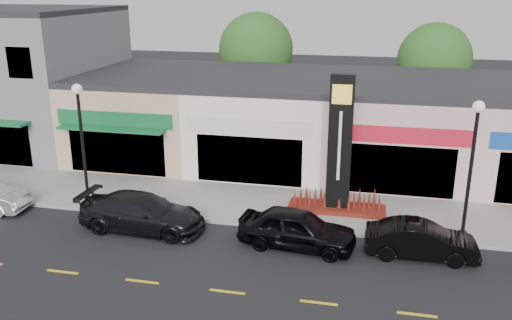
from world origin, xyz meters
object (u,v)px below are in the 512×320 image
(lamp_east_near, at_px, (472,157))
(pylon_sign, at_px, (339,165))
(car_dark_sedan, at_px, (142,213))
(car_black_conv, at_px, (421,240))
(lamp_west_near, at_px, (82,133))
(car_black_sedan, at_px, (297,229))

(lamp_east_near, distance_m, pylon_sign, 5.42)
(car_dark_sedan, height_order, car_black_conv, car_dark_sedan)
(lamp_east_near, distance_m, car_dark_sedan, 13.04)
(lamp_east_near, bearing_deg, car_dark_sedan, -172.53)
(lamp_east_near, relative_size, car_black_conv, 1.35)
(lamp_east_near, xyz_separation_m, pylon_sign, (-5.00, 1.70, -1.20))
(lamp_west_near, bearing_deg, lamp_east_near, 0.00)
(car_black_sedan, bearing_deg, car_dark_sedan, 94.73)
(lamp_east_near, relative_size, pylon_sign, 0.91)
(car_dark_sedan, relative_size, car_black_conv, 1.28)
(lamp_east_near, height_order, pylon_sign, pylon_sign)
(lamp_west_near, distance_m, pylon_sign, 11.19)
(car_dark_sedan, relative_size, car_black_sedan, 1.16)
(lamp_west_near, bearing_deg, car_dark_sedan, -26.26)
(car_black_sedan, relative_size, car_black_conv, 1.11)
(lamp_east_near, bearing_deg, lamp_west_near, 180.00)
(car_black_sedan, bearing_deg, lamp_west_near, 85.61)
(car_black_conv, bearing_deg, car_dark_sedan, 89.27)
(lamp_east_near, distance_m, car_black_conv, 3.66)
(lamp_east_near, bearing_deg, car_black_sedan, -163.78)
(lamp_west_near, height_order, car_dark_sedan, lamp_west_near)
(car_black_sedan, height_order, car_black_conv, car_black_sedan)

